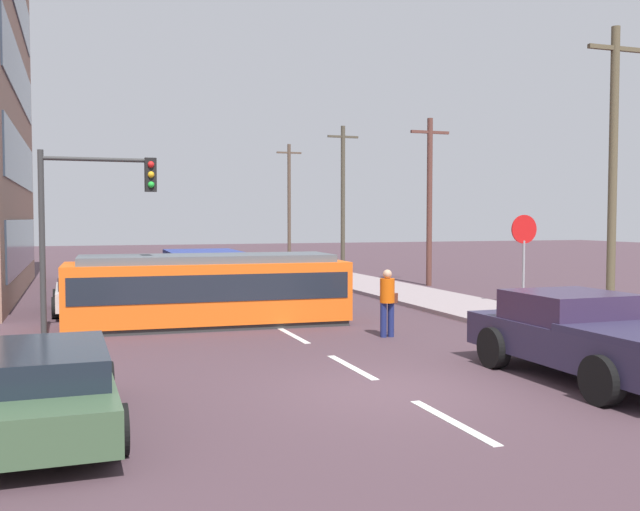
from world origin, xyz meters
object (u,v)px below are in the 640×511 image
streetcar_tram (208,289)px  pickup_truck_parked (587,336)px  pedestrian_crossing (388,299)px  parked_sedan_mid (87,292)px  utility_pole_far (343,195)px  city_bus (208,274)px  parked_sedan_near (41,387)px  traffic_light_mast (91,206)px  utility_pole_mid (429,198)px  utility_pole_near (613,169)px  stop_sign (524,246)px  utility_pole_distant (289,200)px

streetcar_tram → pickup_truck_parked: streetcar_tram is taller
streetcar_tram → pedestrian_crossing: streetcar_tram is taller
parked_sedan_mid → utility_pole_far: bearing=45.8°
pedestrian_crossing → city_bus: bearing=109.6°
parked_sedan_mid → parked_sedan_near: bearing=-93.4°
pickup_truck_parked → traffic_light_mast: size_ratio=1.10×
traffic_light_mast → utility_pole_far: size_ratio=0.56×
pedestrian_crossing → parked_sedan_mid: size_ratio=0.39×
pedestrian_crossing → parked_sedan_near: bearing=-143.5°
parked_sedan_near → utility_pole_mid: 23.29m
parked_sedan_mid → utility_pole_near: size_ratio=0.52×
traffic_light_mast → pickup_truck_parked: bearing=-42.9°
utility_pole_near → utility_pole_far: 21.31m
parked_sedan_near → utility_pole_far: bearing=61.8°
city_bus → utility_pole_near: 13.23m
streetcar_tram → city_bus: size_ratio=1.26×
parked_sedan_near → streetcar_tram: bearing=66.9°
traffic_light_mast → parked_sedan_mid: bearing=90.9°
pickup_truck_parked → parked_sedan_near: 9.21m
streetcar_tram → city_bus: streetcar_tram is taller
city_bus → pedestrian_crossing: (2.98, -8.36, -0.08)m
stop_sign → utility_pole_near: bearing=4.5°
parked_sedan_near → utility_pole_far: utility_pole_far is taller
stop_sign → utility_pole_distant: 32.82m
utility_pole_distant → utility_pole_near: bearing=-90.1°
pedestrian_crossing → parked_sedan_near: size_ratio=0.36×
city_bus → parked_sedan_near: city_bus is taller
streetcar_tram → parked_sedan_mid: bearing=128.1°
utility_pole_distant → stop_sign: bearing=-95.4°
city_bus → stop_sign: stop_sign is taller
pedestrian_crossing → traffic_light_mast: bearing=161.7°
city_bus → utility_pole_mid: 11.16m
stop_sign → parked_sedan_mid: bearing=146.6°
streetcar_tram → stop_sign: (7.84, -3.24, 1.19)m
traffic_light_mast → utility_pole_distant: utility_pole_distant is taller
streetcar_tram → utility_pole_distant: utility_pole_distant is taller
utility_pole_near → utility_pole_mid: bearing=88.8°
streetcar_tram → pedestrian_crossing: 5.11m
parked_sedan_near → utility_pole_mid: size_ratio=0.64×
streetcar_tram → utility_pole_distant: 31.50m
pickup_truck_parked → city_bus: bearing=107.8°
utility_pole_near → utility_pole_mid: (0.23, 11.46, -0.51)m
parked_sedan_near → utility_pole_mid: (14.99, 17.53, 3.17)m
traffic_light_mast → utility_pole_distant: size_ratio=0.56×
city_bus → utility_pole_near: utility_pole_near is taller
parked_sedan_near → stop_sign: size_ratio=1.60×
utility_pole_far → parked_sedan_mid: bearing=-134.2°
utility_pole_distant → utility_pole_far: bearing=-90.5°
pedestrian_crossing → pickup_truck_parked: bearing=-74.9°
traffic_light_mast → utility_pole_mid: bearing=34.0°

